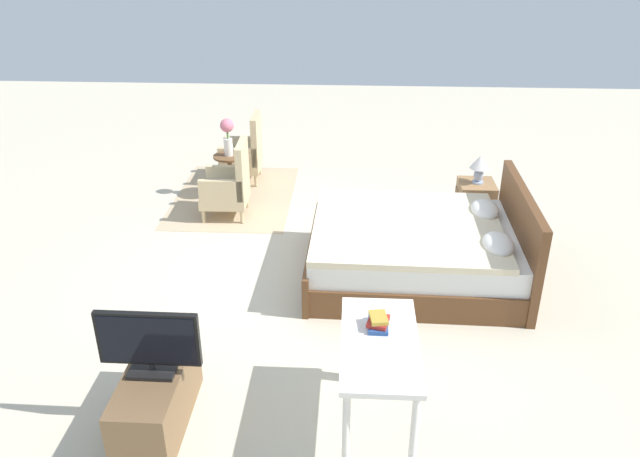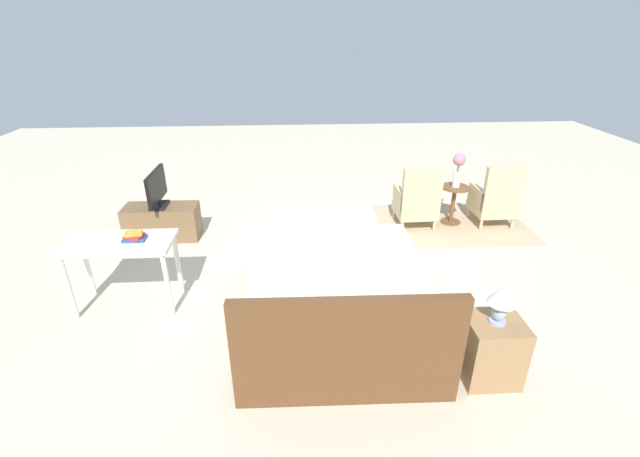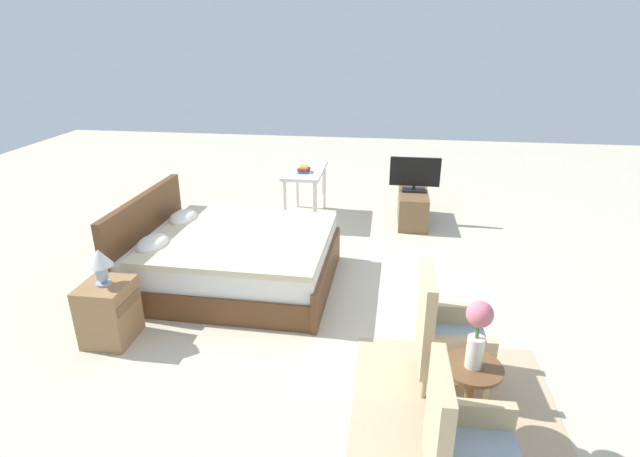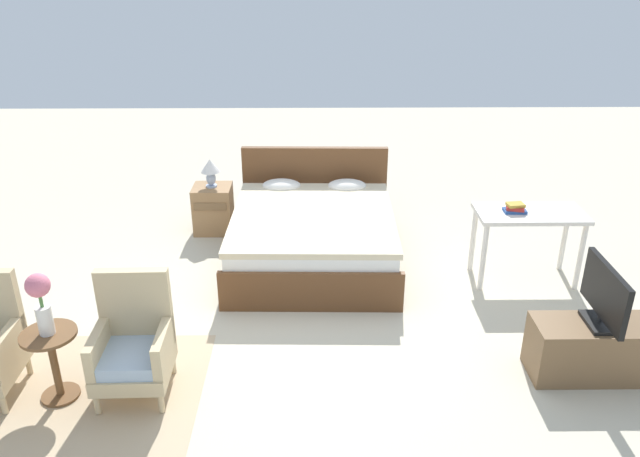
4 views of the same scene
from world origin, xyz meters
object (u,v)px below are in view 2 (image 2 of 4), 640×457
flower_vase (458,167)px  tv_stand (163,222)px  book_stack (134,236)px  tv_flatscreen (156,189)px  vanity_desk (120,251)px  table_lamp (502,299)px  bed (337,299)px  nightstand (491,349)px  armchair_by_window_left (495,200)px  side_table (453,200)px  armchair_by_window_right (417,202)px

flower_vase → tv_stand: (4.07, 0.23, -0.63)m
tv_stand → book_stack: (-0.22, 1.54, 0.55)m
tv_flatscreen → vanity_desk: 1.55m
flower_vase → table_lamp: bearing=76.3°
bed → tv_flatscreen: size_ratio=3.02×
tv_flatscreen → tv_stand: bearing=179.6°
bed → nightstand: bearing=147.3°
armchair_by_window_left → side_table: 0.58m
flower_vase → tv_stand: size_ratio=0.50×
table_lamp → armchair_by_window_right: bearing=-93.3°
vanity_desk → tv_flatscreen: bearing=-87.6°
bed → vanity_desk: (2.11, -0.47, 0.33)m
tv_stand → book_stack: book_stack is taller
nightstand → book_stack: size_ratio=2.61×
flower_vase → vanity_desk: flower_vase is taller
nightstand → book_stack: bearing=-21.5°
table_lamp → vanity_desk: table_lamp is taller
side_table → tv_flatscreen: tv_flatscreen is taller
armchair_by_window_left → book_stack: (4.42, 1.67, 0.40)m
bed → vanity_desk: bed is taller
bed → side_table: 2.94m
armchair_by_window_left → flower_vase: flower_vase is taller
side_table → nightstand: (0.73, 2.99, -0.08)m
armchair_by_window_right → table_lamp: size_ratio=2.79×
vanity_desk → table_lamp: bearing=159.6°
nightstand → tv_stand: size_ratio=0.58×
side_table → table_lamp: (0.73, 2.99, 0.41)m
side_table → table_lamp: table_lamp is taller
tv_flatscreen → nightstand: bearing=140.5°
flower_vase → nightstand: flower_vase is taller
armchair_by_window_right → side_table: bearing=-170.3°
armchair_by_window_left → armchair_by_window_right: size_ratio=1.00×
bed → nightstand: size_ratio=3.80×
bed → flower_vase: (-1.90, -2.24, 0.56)m
table_lamp → tv_stand: table_lamp is taller
armchair_by_window_left → side_table: (0.57, -0.10, -0.03)m
armchair_by_window_left → nightstand: armchair_by_window_left is taller
tv_stand → tv_flatscreen: (0.00, -0.00, 0.48)m
nightstand → tv_stand: (3.34, -2.76, -0.05)m
armchair_by_window_left → vanity_desk: 4.88m
table_lamp → vanity_desk: size_ratio=0.32×
flower_vase → vanity_desk: 4.39m
armchair_by_window_left → tv_flatscreen: tv_flatscreen is taller
nightstand → tv_stand: 4.34m
armchair_by_window_left → tv_flatscreen: (4.64, 0.13, 0.33)m
armchair_by_window_right → flower_vase: (-0.56, -0.10, 0.47)m
armchair_by_window_left → vanity_desk: bearing=20.1°
side_table → tv_stand: 4.08m
armchair_by_window_right → tv_flatscreen: (3.51, 0.13, 0.33)m
armchair_by_window_right → tv_stand: size_ratio=0.96×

